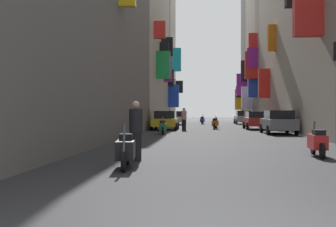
{
  "coord_description": "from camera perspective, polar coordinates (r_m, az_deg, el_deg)",
  "views": [
    {
      "loc": [
        -0.88,
        -4.48,
        1.41
      ],
      "look_at": [
        -3.67,
        29.56,
        1.27
      ],
      "focal_mm": 44.68,
      "sensor_mm": 36.0,
      "label": 1
    }
  ],
  "objects": [
    {
      "name": "pedestrian_mid_street",
      "position": [
        31.5,
        2.2,
        -0.77
      ],
      "size": [
        0.49,
        0.49,
        1.71
      ],
      "color": "black",
      "rests_on": "ground"
    },
    {
      "name": "ground_plane",
      "position": [
        34.52,
        6.15,
        -2.1
      ],
      "size": [
        140.0,
        140.0,
        0.0
      ],
      "primitive_type": "plane",
      "color": "#2D2D30"
    },
    {
      "name": "scooter_blue",
      "position": [
        47.9,
        4.72,
        -0.9
      ],
      "size": [
        0.55,
        1.98,
        1.13
      ],
      "color": "#2D4CAD",
      "rests_on": "ground"
    },
    {
      "name": "building_right_mid_b",
      "position": [
        47.0,
        15.66,
        9.47
      ],
      "size": [
        7.34,
        3.63,
        18.0
      ],
      "color": "gray",
      "rests_on": "ground"
    },
    {
      "name": "building_right_far",
      "position": [
        62.23,
        12.98,
        8.27
      ],
      "size": [
        7.08,
        7.01,
        20.27
      ],
      "color": "slate",
      "rests_on": "ground"
    },
    {
      "name": "parked_car_grey",
      "position": [
        27.42,
        14.8,
        -1.08
      ],
      "size": [
        1.88,
        4.4,
        1.49
      ],
      "color": "slate",
      "rests_on": "ground"
    },
    {
      "name": "scooter_red",
      "position": [
        13.94,
        19.73,
        -3.66
      ],
      "size": [
        0.52,
        1.9,
        1.13
      ],
      "color": "red",
      "rests_on": "ground"
    },
    {
      "name": "pedestrian_crossing",
      "position": [
        11.95,
        -4.42,
        -2.42
      ],
      "size": [
        0.42,
        0.42,
        1.71
      ],
      "color": "black",
      "rests_on": "ground"
    },
    {
      "name": "parked_car_silver",
      "position": [
        48.49,
        10.21,
        -0.48
      ],
      "size": [
        1.89,
        4.45,
        1.54
      ],
      "color": "#B7B7BC",
      "rests_on": "ground"
    },
    {
      "name": "building_right_mid_a",
      "position": [
        32.7,
        20.83,
        12.49
      ],
      "size": [
        7.38,
        26.05,
        16.72
      ],
      "color": "#B2A899",
      "rests_on": "ground"
    },
    {
      "name": "building_left_far",
      "position": [
        60.15,
        -2.17,
        8.51
      ],
      "size": [
        7.28,
        10.77,
        20.14
      ],
      "color": "#BCB29E",
      "rests_on": "ground"
    },
    {
      "name": "building_left_mid_b",
      "position": [
        49.31,
        -3.73,
        10.69
      ],
      "size": [
        7.29,
        7.45,
        20.76
      ],
      "color": "#B2A899",
      "rests_on": "ground"
    },
    {
      "name": "parked_car_white",
      "position": [
        46.52,
        1.2,
        -0.55
      ],
      "size": [
        1.99,
        4.17,
        1.47
      ],
      "color": "white",
      "rests_on": "ground"
    },
    {
      "name": "scooter_black",
      "position": [
        10.51,
        -5.8,
        -4.92
      ],
      "size": [
        0.56,
        1.89,
        1.13
      ],
      "color": "black",
      "rests_on": "ground"
    },
    {
      "name": "parked_car_yellow",
      "position": [
        32.53,
        -0.37,
        -0.89
      ],
      "size": [
        1.98,
        3.94,
        1.47
      ],
      "color": "gold",
      "rests_on": "ground"
    },
    {
      "name": "parked_car_red",
      "position": [
        34.19,
        12.01,
        -0.87
      ],
      "size": [
        1.93,
        4.13,
        1.42
      ],
      "color": "#B21E1E",
      "rests_on": "ground"
    },
    {
      "name": "building_right_mid_c",
      "position": [
        53.67,
        14.3,
        8.11
      ],
      "size": [
        7.39,
        10.1,
        17.58
      ],
      "color": "#B2A899",
      "rests_on": "ground"
    },
    {
      "name": "pedestrian_near_left",
      "position": [
        38.97,
        10.61,
        -0.53
      ],
      "size": [
        0.5,
        0.5,
        1.77
      ],
      "color": "#3E3E3E",
      "rests_on": "ground"
    },
    {
      "name": "scooter_orange",
      "position": [
        34.2,
        6.45,
        -1.35
      ],
      "size": [
        0.6,
        1.91,
        1.13
      ],
      "color": "orange",
      "rests_on": "ground"
    },
    {
      "name": "building_left_mid_a",
      "position": [
        39.83,
        -5.81,
        11.87
      ],
      "size": [
        7.24,
        11.77,
        18.89
      ],
      "color": "#B2A899",
      "rests_on": "ground"
    },
    {
      "name": "scooter_silver",
      "position": [
        37.94,
        6.5,
        -1.19
      ],
      "size": [
        0.49,
        1.89,
        1.13
      ],
      "color": "#ADADB2",
      "rests_on": "ground"
    },
    {
      "name": "scooter_green",
      "position": [
        26.13,
        -0.75,
        -1.84
      ],
      "size": [
        0.57,
        1.88,
        1.13
      ],
      "color": "#287F3D",
      "rests_on": "ground"
    }
  ]
}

